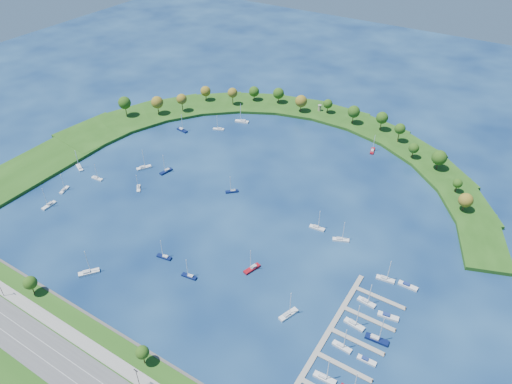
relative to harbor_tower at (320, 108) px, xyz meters
The scene contains 34 objects.
ground 117.84m from the harbor_tower, 85.19° to the right, with size 700.00×700.00×0.00m, color #071A43.
south_shoreline 240.45m from the harbor_tower, 87.64° to the right, with size 420.00×43.10×11.60m.
breakwater 77.78m from the harbor_tower, 117.98° to the right, with size 286.74×247.64×2.00m.
breakwater_trees 32.98m from the harbor_tower, 106.87° to the right, with size 239.81×89.00×14.81m.
harbor_tower is the anchor object (origin of this frame).
dock_system 202.19m from the harbor_tower, 61.91° to the right, with size 24.28×82.00×1.60m.
moored_boat_0 195.35m from the harbor_tower, 113.45° to the right, with size 2.64×8.54×12.45m.
moored_boat_1 77.24m from the harbor_tower, 129.04° to the right, with size 7.81×5.06×11.18m.
moored_boat_2 138.80m from the harbor_tower, 59.80° to the right, with size 8.57×5.46×12.24m.
moored_boat_3 148.97m from the harbor_tower, 108.43° to the right, with size 6.17×6.46×10.27m.
moored_boat_4 115.25m from the harbor_tower, 89.80° to the right, with size 6.82×6.53×10.85m.
moored_boat_5 127.75m from the harbor_tower, 110.66° to the right, with size 4.07×8.78×12.45m.
moored_boat_6 165.92m from the harbor_tower, 75.11° to the right, with size 4.96×9.06×12.84m.
moored_boat_7 184.45m from the harbor_tower, 116.47° to the right, with size 4.07×7.60×10.76m.
moored_boat_8 165.05m from the harbor_tower, 117.02° to the right, with size 7.57×2.68×10.91m.
moored_boat_9 180.87m from the harbor_tower, 83.44° to the right, with size 7.63×3.06×10.90m.
moored_boat_10 130.59m from the harbor_tower, 64.74° to the right, with size 8.34×3.04×11.99m.
moored_boat_11 137.30m from the harbor_tower, 115.57° to the right, with size 6.78×8.97×13.17m.
moored_boat_12 188.17m from the harbor_tower, 68.21° to the right, with size 5.54×9.50×13.48m.
moored_boat_13 58.71m from the harbor_tower, 134.02° to the right, with size 10.22×5.40×14.46m.
moored_boat_14 203.62m from the harbor_tower, 95.72° to the right, with size 7.93×9.12×13.95m.
moored_boat_15 176.21m from the harbor_tower, 89.16° to the right, with size 7.77×3.30×11.07m.
moored_boat_16 101.81m from the harbor_tower, 132.88° to the right, with size 9.10×3.77×12.98m.
moored_boat_17 61.17m from the harbor_tower, 30.00° to the right, with size 3.91×8.35×11.83m.
moored_boat_18 171.88m from the harbor_tower, 122.65° to the right, with size 8.70×5.75×12.49m.
docked_boat_2 215.54m from the harbor_tower, 63.73° to the right, with size 8.80×2.72×12.83m.
docked_boat_4 201.35m from the harbor_tower, 61.71° to the right, with size 8.22×2.88×11.86m.
docked_boat_5 206.97m from the harbor_tower, 59.23° to the right, with size 7.57×2.27×1.54m.
docked_boat_6 190.34m from the harbor_tower, 59.92° to the right, with size 9.09×3.55×13.01m.
docked_boat_7 197.58m from the harbor_tower, 57.59° to the right, with size 9.69×3.37×13.99m.
docked_boat_8 178.55m from the harbor_tower, 57.70° to the right, with size 8.42×3.17×12.09m.
docked_boat_9 186.30m from the harbor_tower, 55.37° to the right, with size 9.05×3.68×1.79m.
docked_boat_10 165.63m from the harbor_tower, 53.80° to the right, with size 8.62×3.42×12.33m.
docked_boat_11 170.58m from the harbor_tower, 50.82° to the right, with size 8.75×2.59×1.78m.
Camera 1 is at (115.31, -171.88, 159.70)m, focal length 32.69 mm.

